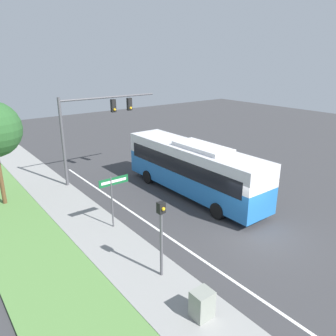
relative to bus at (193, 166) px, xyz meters
The scene contains 9 objects.
ground_plane 5.75m from the bus, 99.52° to the right, with size 80.00×80.00×0.00m, color #38383A.
sidewalk 9.08m from the bus, 142.99° to the right, with size 2.80×80.00×0.12m.
grass_verge 11.75m from the bus, 152.54° to the right, with size 3.60×80.00×0.10m.
lane_divider_near 7.25m from the bus, 130.05° to the right, with size 0.14×30.00×0.01m.
bus is the anchor object (origin of this frame).
signal_gantry 7.63m from the bus, 120.21° to the left, with size 7.33×0.41×6.09m.
pedestrian_signal 8.71m from the bus, 139.72° to the right, with size 0.28×0.34×3.34m.
street_sign 6.23m from the bus, behind, with size 1.64×0.08×2.86m.
utility_cabinet 10.84m from the bus, 129.82° to the right, with size 0.71×0.60×1.00m.
Camera 1 is at (-12.35, -9.30, 8.52)m, focal length 35.00 mm.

